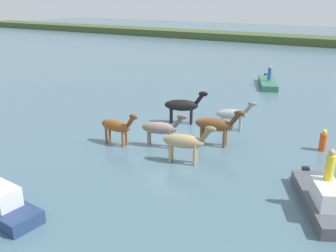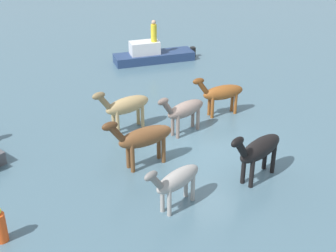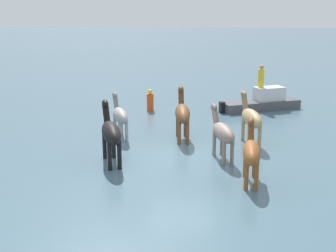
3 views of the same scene
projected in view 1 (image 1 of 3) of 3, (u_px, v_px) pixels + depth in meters
ground_plane at (175, 138)px, 20.90m from camera, size 171.01×171.01×0.00m
distant_shoreline at (319, 45)px, 59.26m from camera, size 153.91×6.00×2.40m
horse_rear_stallion at (185, 142)px, 17.48m from camera, size 2.53×1.00×1.95m
horse_mid_herd at (183, 105)px, 22.95m from camera, size 2.61×1.35×2.06m
horse_dun_straggler at (216, 125)px, 19.58m from camera, size 2.64×0.86×2.04m
horse_pinto_flank at (233, 114)px, 21.79m from camera, size 2.23×1.21×1.77m
horse_dark_mare at (161, 128)px, 19.40m from camera, size 2.35×1.09×1.84m
horse_lead at (117, 126)px, 19.71m from camera, size 2.37×0.61×1.85m
boat_launch_far at (322, 201)px, 13.94m from camera, size 2.91×4.39×1.33m
boat_dinghy_port at (268, 84)px, 32.75m from camera, size 2.89×4.85×0.74m
person_watcher_seated at (330, 166)px, 13.49m from camera, size 0.32×0.32×1.19m
person_spotter_bow at (270, 73)px, 32.29m from camera, size 0.32×0.32×1.19m
buoy_channel_marker at (323, 141)px, 19.08m from camera, size 0.36×0.36×1.14m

